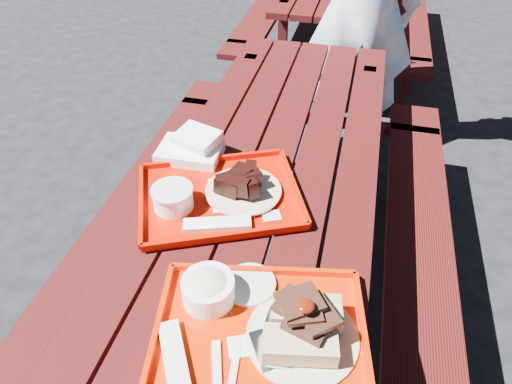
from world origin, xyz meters
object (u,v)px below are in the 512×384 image
at_px(far_tray, 217,195).
at_px(person, 362,5).
at_px(near_tray, 260,321).
at_px(picnic_table_near, 266,220).

xyz_separation_m(far_tray, person, (0.34, 1.56, 0.12)).
height_order(near_tray, far_tray, near_tray).
relative_size(far_tray, person, 0.35).
distance_m(far_tray, person, 1.60).
xyz_separation_m(picnic_table_near, person, (0.21, 1.41, 0.34)).
xyz_separation_m(near_tray, far_tray, (-0.24, 0.43, -0.01)).
relative_size(picnic_table_near, near_tray, 4.21).
height_order(near_tray, person, person).
bearing_deg(near_tray, person, 87.21).
relative_size(picnic_table_near, far_tray, 3.86).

